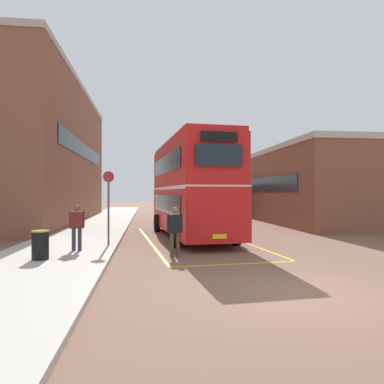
{
  "coord_description": "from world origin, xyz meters",
  "views": [
    {
      "loc": [
        -3.33,
        -7.55,
        2.22
      ],
      "look_at": [
        -0.69,
        13.45,
        2.27
      ],
      "focal_mm": 33.75,
      "sensor_mm": 36.0,
      "label": 1
    }
  ],
  "objects_px": {
    "pedestrian_boarding": "(175,228)",
    "bus_stop_sign": "(108,201)",
    "pedestrian_waiting_near": "(77,224)",
    "single_deck_bus": "(211,199)",
    "litter_bin": "(40,245)",
    "double_decker_bus": "(191,187)"
  },
  "relations": [
    {
      "from": "bus_stop_sign",
      "to": "pedestrian_boarding",
      "type": "bearing_deg",
      "value": -41.61
    },
    {
      "from": "pedestrian_boarding",
      "to": "litter_bin",
      "type": "relative_size",
      "value": 1.92
    },
    {
      "from": "pedestrian_boarding",
      "to": "bus_stop_sign",
      "type": "relative_size",
      "value": 0.59
    },
    {
      "from": "litter_bin",
      "to": "single_deck_bus",
      "type": "bearing_deg",
      "value": 67.03
    },
    {
      "from": "double_decker_bus",
      "to": "litter_bin",
      "type": "bearing_deg",
      "value": -131.93
    },
    {
      "from": "double_decker_bus",
      "to": "litter_bin",
      "type": "relative_size",
      "value": 11.12
    },
    {
      "from": "double_decker_bus",
      "to": "pedestrian_boarding",
      "type": "height_order",
      "value": "double_decker_bus"
    },
    {
      "from": "double_decker_bus",
      "to": "litter_bin",
      "type": "distance_m",
      "value": 8.41
    },
    {
      "from": "pedestrian_waiting_near",
      "to": "litter_bin",
      "type": "xyz_separation_m",
      "value": [
        -0.79,
        -1.65,
        -0.49
      ]
    },
    {
      "from": "single_deck_bus",
      "to": "pedestrian_boarding",
      "type": "relative_size",
      "value": 5.64
    },
    {
      "from": "litter_bin",
      "to": "double_decker_bus",
      "type": "bearing_deg",
      "value": 48.07
    },
    {
      "from": "pedestrian_boarding",
      "to": "pedestrian_waiting_near",
      "type": "xyz_separation_m",
      "value": [
        -3.47,
        0.97,
        0.08
      ]
    },
    {
      "from": "single_deck_bus",
      "to": "litter_bin",
      "type": "distance_m",
      "value": 24.07
    },
    {
      "from": "double_decker_bus",
      "to": "pedestrian_waiting_near",
      "type": "distance_m",
      "value": 6.6
    },
    {
      "from": "single_deck_bus",
      "to": "pedestrian_waiting_near",
      "type": "distance_m",
      "value": 22.22
    },
    {
      "from": "single_deck_bus",
      "to": "bus_stop_sign",
      "type": "relative_size",
      "value": 3.33
    },
    {
      "from": "pedestrian_waiting_near",
      "to": "litter_bin",
      "type": "relative_size",
      "value": 1.82
    },
    {
      "from": "double_decker_bus",
      "to": "pedestrian_waiting_near",
      "type": "bearing_deg",
      "value": -136.49
    },
    {
      "from": "double_decker_bus",
      "to": "pedestrian_boarding",
      "type": "bearing_deg",
      "value": -102.56
    },
    {
      "from": "pedestrian_waiting_near",
      "to": "bus_stop_sign",
      "type": "relative_size",
      "value": 0.56
    },
    {
      "from": "pedestrian_waiting_near",
      "to": "bus_stop_sign",
      "type": "bearing_deg",
      "value": 50.95
    },
    {
      "from": "litter_bin",
      "to": "bus_stop_sign",
      "type": "distance_m",
      "value": 3.63
    }
  ]
}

